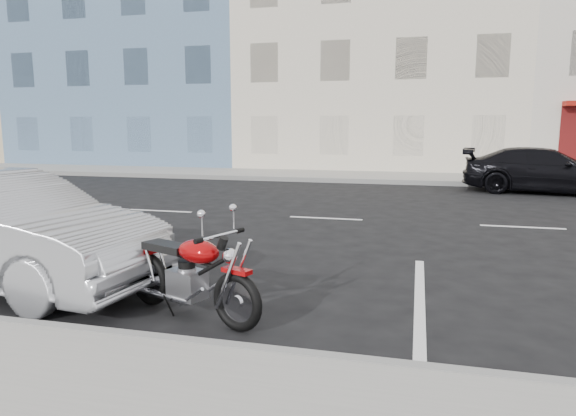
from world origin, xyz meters
name	(u,v)px	position (x,y,z in m)	size (l,w,h in m)	color
ground	(420,223)	(0.00, 0.00, 0.00)	(120.00, 120.00, 0.00)	black
sidewalk_far	(289,175)	(-5.00, 8.70, 0.07)	(80.00, 3.40, 0.15)	gray
curb_far	(278,179)	(-5.00, 7.00, 0.08)	(80.00, 0.12, 0.16)	gray
bldg_blue	(167,44)	(-14.00, 16.30, 6.50)	(12.00, 12.00, 13.00)	slate
bldg_cream	(383,50)	(-2.00, 16.30, 5.75)	(12.00, 12.00, 11.50)	beige
motorcycle	(239,289)	(-1.74, -6.37, 0.44)	(1.83, 0.89, 0.96)	black
car_far	(545,170)	(3.61, 5.83, 0.68)	(1.90, 4.68, 1.36)	black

